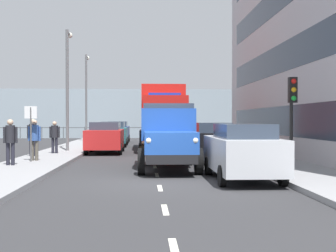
{
  "coord_description": "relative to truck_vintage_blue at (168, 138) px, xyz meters",
  "views": [
    {
      "loc": [
        0.43,
        13.27,
        1.84
      ],
      "look_at": [
        -0.62,
        -6.16,
        1.58
      ],
      "focal_mm": 47.92,
      "sensor_mm": 36.0,
      "label": 1
    }
  ],
  "objects": [
    {
      "name": "pedestrian_in_dark_coat",
      "position": [
        6.06,
        -4.91,
        -0.01
      ],
      "size": [
        0.53,
        0.34,
        1.73
      ],
      "color": "black",
      "rests_on": "sidewalk_right"
    },
    {
      "name": "lamp_post_promenade",
      "position": [
        5.1,
        -8.84,
        2.93
      ],
      "size": [
        0.32,
        1.14,
        6.68
      ],
      "color": "#59595B",
      "rests_on": "sidewalk_right"
    },
    {
      "name": "traffic_light_near",
      "position": [
        -4.37,
        0.7,
        1.29
      ],
      "size": [
        0.28,
        0.41,
        3.2
      ],
      "color": "black",
      "rests_on": "sidewalk_left"
    },
    {
      "name": "pedestrian_strolling",
      "position": [
        5.86,
        -0.71,
        -0.02
      ],
      "size": [
        0.53,
        0.34,
        1.72
      ],
      "color": "black",
      "rests_on": "sidewalk_right"
    },
    {
      "name": "sea_horizon",
      "position": [
        0.45,
        -29.87,
        1.32
      ],
      "size": [
        80.0,
        0.8,
        5.0
      ],
      "primitive_type": "cube",
      "color": "#84939E",
      "rests_on": "ground_plane"
    },
    {
      "name": "truck_vintage_blue",
      "position": [
        0.0,
        0.0,
        0.0
      ],
      "size": [
        2.17,
        5.64,
        2.43
      ],
      "color": "black",
      "rests_on": "ground_plane"
    },
    {
      "name": "lorry_cargo_red",
      "position": [
        -0.24,
        -10.7,
        0.9
      ],
      "size": [
        2.58,
        8.2,
        3.87
      ],
      "color": "red",
      "rests_on": "ground_plane"
    },
    {
      "name": "pedestrian_couple_b",
      "position": [
        5.43,
        -2.61,
        -0.03
      ],
      "size": [
        0.53,
        0.34,
        1.7
      ],
      "color": "#4C473D",
      "rests_on": "sidewalk_right"
    },
    {
      "name": "car_black_kerbside_1",
      "position": [
        -2.12,
        -3.4,
        -0.28
      ],
      "size": [
        1.84,
        3.88,
        1.72
      ],
      "color": "black",
      "rests_on": "ground_plane"
    },
    {
      "name": "pedestrian_with_bag",
      "position": [
        5.41,
        -6.7,
        -0.08
      ],
      "size": [
        0.53,
        0.34,
        1.62
      ],
      "color": "black",
      "rests_on": "sidewalk_right"
    },
    {
      "name": "car_silver_kerbside_near",
      "position": [
        -2.12,
        2.79,
        -0.28
      ],
      "size": [
        1.88,
        4.32,
        1.72
      ],
      "color": "#B7BABF",
      "rests_on": "ground_plane"
    },
    {
      "name": "ground_plane",
      "position": [
        0.45,
        -6.05,
        -1.18
      ],
      "size": [
        80.0,
        80.0,
        0.0
      ],
      "primitive_type": "plane",
      "color": "#2D2D30"
    },
    {
      "name": "car_navy_oppositeside_2",
      "position": [
        3.01,
        -20.54,
        -0.28
      ],
      "size": [
        1.87,
        4.5,
        1.72
      ],
      "color": "navy",
      "rests_on": "ground_plane"
    },
    {
      "name": "road_centreline_markings",
      "position": [
        0.45,
        -5.34,
        -1.17
      ],
      "size": [
        0.12,
        36.53,
        0.01
      ],
      "color": "silver",
      "rests_on": "ground_plane"
    },
    {
      "name": "car_teal_oppositeside_1",
      "position": [
        3.01,
        -14.96,
        -0.28
      ],
      "size": [
        1.95,
        4.08,
        1.72
      ],
      "color": "#1E6670",
      "rests_on": "ground_plane"
    },
    {
      "name": "sidewalk_left",
      "position": [
        -4.38,
        -6.05,
        -1.1
      ],
      "size": [
        2.61,
        41.64,
        0.15
      ],
      "primitive_type": "cube",
      "color": "gray",
      "rests_on": "ground_plane"
    },
    {
      "name": "seawall_railing",
      "position": [
        0.45,
        -26.27,
        -0.26
      ],
      "size": [
        28.08,
        0.08,
        1.2
      ],
      "color": "#4C5156",
      "rests_on": "ground_plane"
    },
    {
      "name": "sidewalk_right",
      "position": [
        5.27,
        -6.05,
        -1.1
      ],
      "size": [
        2.61,
        41.64,
        0.15
      ],
      "primitive_type": "cube",
      "color": "gray",
      "rests_on": "ground_plane"
    },
    {
      "name": "lamp_post_far",
      "position": [
        5.44,
        -19.62,
        3.03
      ],
      "size": [
        0.32,
        1.14,
        6.87
      ],
      "color": "#59595B",
      "rests_on": "sidewalk_right"
    },
    {
      "name": "car_red_oppositeside_0",
      "position": [
        3.01,
        -8.66,
        -0.28
      ],
      "size": [
        1.98,
        4.32,
        1.72
      ],
      "color": "#B21E1E",
      "rests_on": "ground_plane"
    },
    {
      "name": "street_sign",
      "position": [
        5.46,
        -2.14,
        0.5
      ],
      "size": [
        0.5,
        0.07,
        2.25
      ],
      "color": "#4C4C4C",
      "rests_on": "sidewalk_right"
    }
  ]
}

